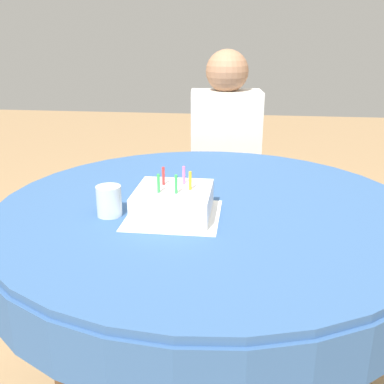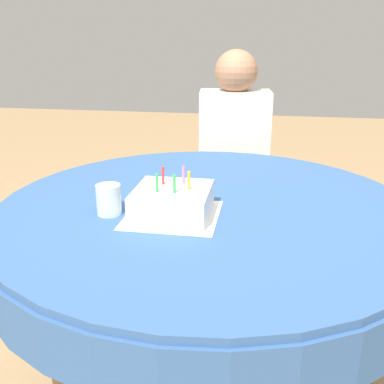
{
  "view_description": "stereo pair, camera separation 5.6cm",
  "coord_description": "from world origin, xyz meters",
  "views": [
    {
      "loc": [
        0.11,
        -1.27,
        1.24
      ],
      "look_at": [
        -0.04,
        -0.03,
        0.8
      ],
      "focal_mm": 42.0,
      "sensor_mm": 36.0,
      "label": 1
    },
    {
      "loc": [
        0.17,
        -1.26,
        1.24
      ],
      "look_at": [
        -0.04,
        -0.03,
        0.8
      ],
      "focal_mm": 42.0,
      "sensor_mm": 36.0,
      "label": 2
    }
  ],
  "objects": [
    {
      "name": "dining_table",
      "position": [
        0.0,
        0.0,
        0.67
      ],
      "size": [
        1.29,
        1.29,
        0.76
      ],
      "color": "#335689",
      "rests_on": "ground_plane"
    },
    {
      "name": "person",
      "position": [
        0.01,
        0.9,
        0.7
      ],
      "size": [
        0.36,
        0.32,
        1.17
      ],
      "rotation": [
        0.0,
        0.0,
        0.1
      ],
      "color": "#9E7051",
      "rests_on": "ground_plane"
    },
    {
      "name": "birthday_cake",
      "position": [
        -0.09,
        -0.11,
        0.8
      ],
      "size": [
        0.21,
        0.21,
        0.13
      ],
      "color": "white",
      "rests_on": "dining_table"
    },
    {
      "name": "drinking_glass",
      "position": [
        -0.27,
        -0.13,
        0.8
      ],
      "size": [
        0.07,
        0.07,
        0.09
      ],
      "color": "silver",
      "rests_on": "dining_table"
    },
    {
      "name": "chair",
      "position": [
        -0.0,
        0.99,
        0.5
      ],
      "size": [
        0.4,
        0.4,
        0.94
      ],
      "rotation": [
        0.0,
        0.0,
        0.1
      ],
      "color": "#4C331E",
      "rests_on": "ground_plane"
    },
    {
      "name": "napkin",
      "position": [
        -0.09,
        -0.11,
        0.76
      ],
      "size": [
        0.26,
        0.26,
        0.0
      ],
      "color": "white",
      "rests_on": "dining_table"
    }
  ]
}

